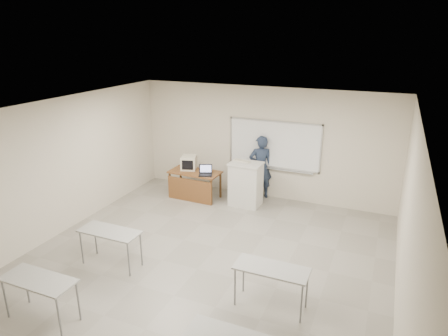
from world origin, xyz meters
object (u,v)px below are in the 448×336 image
at_px(whiteboard, 274,145).
at_px(keyboard, 242,161).
at_px(laptop, 206,173).
at_px(crt_monitor, 189,163).
at_px(podium, 246,184).
at_px(mouse, 202,171).
at_px(instructor_desk, 193,180).
at_px(presenter, 260,167).

distance_m(whiteboard, keyboard, 1.00).
bearing_deg(laptop, crt_monitor, 137.00).
height_order(podium, mouse, podium).
bearing_deg(crt_monitor, instructor_desk, -60.87).
bearing_deg(mouse, presenter, 49.33).
height_order(mouse, presenter, presenter).
bearing_deg(podium, presenter, 76.02).
bearing_deg(mouse, laptop, -16.89).
distance_m(instructor_desk, keyboard, 1.46).
height_order(whiteboard, laptop, whiteboard).
relative_size(whiteboard, mouse, 24.15).
bearing_deg(instructor_desk, whiteboard, 27.49).
relative_size(whiteboard, laptop, 7.21).
distance_m(podium, presenter, 0.74).
bearing_deg(instructor_desk, keyboard, 12.74).
bearing_deg(instructor_desk, presenter, 28.74).
distance_m(crt_monitor, keyboard, 1.56).
distance_m(crt_monitor, mouse, 0.48).
xyz_separation_m(podium, presenter, (0.18, 0.65, 0.29)).
relative_size(laptop, mouse, 3.35).
height_order(laptop, mouse, laptop).
xyz_separation_m(instructor_desk, mouse, (0.20, 0.16, 0.24)).
height_order(podium, crt_monitor, podium).
height_order(podium, presenter, presenter).
bearing_deg(whiteboard, mouse, -155.76).
distance_m(crt_monitor, presenter, 1.96).
distance_m(instructor_desk, crt_monitor, 0.52).
bearing_deg(mouse, podium, 24.68).
relative_size(instructor_desk, podium, 1.19).
relative_size(instructor_desk, presenter, 0.79).
distance_m(whiteboard, crt_monitor, 2.36).
distance_m(instructor_desk, laptop, 0.49).
relative_size(instructor_desk, mouse, 13.37).
bearing_deg(keyboard, presenter, 72.02).
distance_m(whiteboard, podium, 1.28).
xyz_separation_m(instructor_desk, crt_monitor, (-0.25, 0.24, 0.40)).
height_order(keyboard, presenter, presenter).
bearing_deg(whiteboard, crt_monitor, -162.09).
xyz_separation_m(podium, crt_monitor, (-1.69, 0.06, 0.35)).
distance_m(mouse, presenter, 1.57).
xyz_separation_m(mouse, presenter, (1.41, 0.67, 0.10)).
bearing_deg(laptop, mouse, 117.03).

